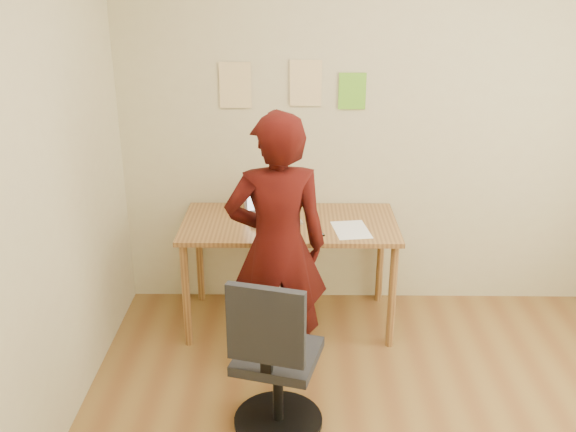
{
  "coord_description": "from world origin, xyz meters",
  "views": [
    {
      "loc": [
        -0.55,
        -2.49,
        2.31
      ],
      "look_at": [
        -0.59,
        0.95,
        0.95
      ],
      "focal_mm": 40.0,
      "sensor_mm": 36.0,
      "label": 1
    }
  ],
  "objects_px": {
    "desk": "(289,234)",
    "office_chair": "(275,367)",
    "person": "(277,248)",
    "laptop": "(272,210)",
    "phone": "(317,233)"
  },
  "relations": [
    {
      "from": "desk",
      "to": "laptop",
      "type": "relative_size",
      "value": 3.48
    },
    {
      "from": "laptop",
      "to": "desk",
      "type": "bearing_deg",
      "value": -46.8
    },
    {
      "from": "office_chair",
      "to": "person",
      "type": "bearing_deg",
      "value": 105.01
    },
    {
      "from": "phone",
      "to": "office_chair",
      "type": "bearing_deg",
      "value": -127.09
    },
    {
      "from": "desk",
      "to": "laptop",
      "type": "xyz_separation_m",
      "value": [
        -0.12,
        0.07,
        0.14
      ]
    },
    {
      "from": "desk",
      "to": "laptop",
      "type": "distance_m",
      "value": 0.2
    },
    {
      "from": "laptop",
      "to": "phone",
      "type": "distance_m",
      "value": 0.4
    },
    {
      "from": "laptop",
      "to": "office_chair",
      "type": "xyz_separation_m",
      "value": [
        0.05,
        -1.19,
        -0.4
      ]
    },
    {
      "from": "office_chair",
      "to": "person",
      "type": "relative_size",
      "value": 0.57
    },
    {
      "from": "desk",
      "to": "phone",
      "type": "distance_m",
      "value": 0.28
    },
    {
      "from": "desk",
      "to": "office_chair",
      "type": "xyz_separation_m",
      "value": [
        -0.06,
        -1.12,
        -0.26
      ]
    },
    {
      "from": "desk",
      "to": "person",
      "type": "xyz_separation_m",
      "value": [
        -0.06,
        -0.55,
        0.15
      ]
    },
    {
      "from": "desk",
      "to": "laptop",
      "type": "height_order",
      "value": "laptop"
    },
    {
      "from": "phone",
      "to": "office_chair",
      "type": "height_order",
      "value": "office_chair"
    },
    {
      "from": "laptop",
      "to": "phone",
      "type": "height_order",
      "value": "laptop"
    }
  ]
}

